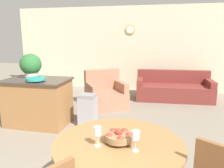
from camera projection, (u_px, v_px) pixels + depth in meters
The scene contains 11 objects.
wall_back at pixel (133, 49), 7.13m from camera, with size 8.00×0.09×2.70m.
dining_table at pixel (119, 158), 2.16m from camera, with size 1.28×1.28×0.73m.
fruit_bowl at pixel (119, 136), 2.11m from camera, with size 0.27×0.27×0.15m.
wine_glass_left at pixel (98, 132), 2.03m from camera, with size 0.07×0.07×0.19m.
wine_glass_right at pixel (135, 136), 1.94m from camera, with size 0.07×0.07×0.19m.
kitchen_island at pixel (38, 102), 4.36m from camera, with size 1.24×0.81×0.93m.
teal_bowl at pixel (36, 79), 4.06m from camera, with size 0.36×0.36×0.07m.
potted_plant at pixel (31, 65), 4.37m from camera, with size 0.42×0.42×0.48m.
trash_bin at pixel (88, 110), 4.33m from camera, with size 0.33×0.28×0.64m.
couch at pixel (173, 90), 6.17m from camera, with size 2.10×0.99×0.79m.
armchair at pixel (106, 95), 5.49m from camera, with size 1.22×1.20×0.91m.
Camera 1 is at (0.86, -0.90, 1.74)m, focal length 35.00 mm.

